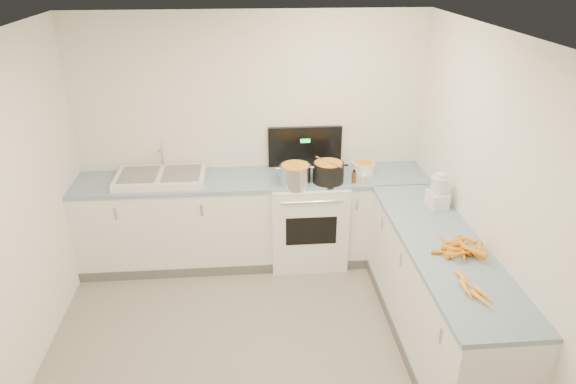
{
  "coord_description": "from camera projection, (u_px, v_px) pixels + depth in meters",
  "views": [
    {
      "loc": [
        -0.05,
        -2.99,
        2.99
      ],
      "look_at": [
        0.3,
        1.1,
        1.05
      ],
      "focal_mm": 32.0,
      "sensor_mm": 36.0,
      "label": 1
    }
  ],
  "objects": [
    {
      "name": "floor",
      "position": [
        262.0,
        376.0,
        3.97
      ],
      "size": [
        3.5,
        4.0,
        0.0
      ],
      "primitive_type": null,
      "color": "gray",
      "rests_on": "ground"
    },
    {
      "name": "ceiling",
      "position": [
        252.0,
        45.0,
        2.9
      ],
      "size": [
        3.5,
        4.0,
        0.0
      ],
      "primitive_type": null,
      "rotation": [
        3.14,
        0.0,
        0.0
      ],
      "color": "white",
      "rests_on": "ground"
    },
    {
      "name": "wall_back",
      "position": [
        251.0,
        138.0,
        5.24
      ],
      "size": [
        3.5,
        0.0,
        2.5
      ],
      "primitive_type": null,
      "rotation": [
        1.57,
        0.0,
        0.0
      ],
      "color": "white",
      "rests_on": "ground"
    },
    {
      "name": "wall_right",
      "position": [
        509.0,
        226.0,
        3.57
      ],
      "size": [
        0.0,
        4.0,
        2.5
      ],
      "primitive_type": null,
      "rotation": [
        1.57,
        0.0,
        -1.57
      ],
      "color": "white",
      "rests_on": "ground"
    },
    {
      "name": "counter_back",
      "position": [
        254.0,
        219.0,
        5.3
      ],
      "size": [
        3.5,
        0.62,
        0.94
      ],
      "color": "white",
      "rests_on": "ground"
    },
    {
      "name": "counter_right",
      "position": [
        438.0,
        293.0,
        4.15
      ],
      "size": [
        0.62,
        2.2,
        0.94
      ],
      "color": "white",
      "rests_on": "ground"
    },
    {
      "name": "stove",
      "position": [
        307.0,
        217.0,
        5.33
      ],
      "size": [
        0.76,
        0.65,
        1.36
      ],
      "color": "white",
      "rests_on": "ground"
    },
    {
      "name": "sink",
      "position": [
        161.0,
        177.0,
        5.02
      ],
      "size": [
        0.86,
        0.52,
        0.31
      ],
      "color": "white",
      "rests_on": "counter_back"
    },
    {
      "name": "steel_pot",
      "position": [
        295.0,
        175.0,
        4.92
      ],
      "size": [
        0.33,
        0.33,
        0.22
      ],
      "primitive_type": "cylinder",
      "rotation": [
        0.0,
        0.0,
        0.14
      ],
      "color": "silver",
      "rests_on": "stove"
    },
    {
      "name": "black_pot",
      "position": [
        328.0,
        173.0,
        4.97
      ],
      "size": [
        0.39,
        0.39,
        0.22
      ],
      "primitive_type": "cylinder",
      "rotation": [
        0.0,
        0.0,
        0.35
      ],
      "color": "black",
      "rests_on": "stove"
    },
    {
      "name": "wooden_spoon",
      "position": [
        329.0,
        162.0,
        4.92
      ],
      "size": [
        0.22,
        0.3,
        0.02
      ],
      "primitive_type": "cylinder",
      "rotation": [
        1.57,
        0.0,
        0.61
      ],
      "color": "#AD7A47",
      "rests_on": "black_pot"
    },
    {
      "name": "mixing_bowl",
      "position": [
        363.0,
        167.0,
        5.2
      ],
      "size": [
        0.23,
        0.23,
        0.11
      ],
      "primitive_type": "cylinder",
      "rotation": [
        0.0,
        0.0,
        0.02
      ],
      "color": "white",
      "rests_on": "counter_back"
    },
    {
      "name": "extract_bottle",
      "position": [
        354.0,
        177.0,
        4.96
      ],
      "size": [
        0.04,
        0.04,
        0.11
      ],
      "primitive_type": "cylinder",
      "color": "#593319",
      "rests_on": "counter_back"
    },
    {
      "name": "spice_jar",
      "position": [
        364.0,
        180.0,
        4.93
      ],
      "size": [
        0.05,
        0.05,
        0.09
      ],
      "primitive_type": "cylinder",
      "color": "#E5B266",
      "rests_on": "counter_back"
    },
    {
      "name": "food_processor",
      "position": [
        438.0,
        193.0,
        4.47
      ],
      "size": [
        0.17,
        0.2,
        0.31
      ],
      "color": "white",
      "rests_on": "counter_right"
    },
    {
      "name": "carrot_pile",
      "position": [
        462.0,
        249.0,
        3.81
      ],
      "size": [
        0.4,
        0.43,
        0.09
      ],
      "color": "orange",
      "rests_on": "counter_right"
    },
    {
      "name": "peeled_carrots",
      "position": [
        472.0,
        289.0,
        3.39
      ],
      "size": [
        0.18,
        0.43,
        0.04
      ],
      "color": "#FF9E26",
      "rests_on": "counter_right"
    },
    {
      "name": "peelings",
      "position": [
        135.0,
        175.0,
        4.97
      ],
      "size": [
        0.2,
        0.23,
        0.01
      ],
      "color": "tan",
      "rests_on": "sink"
    }
  ]
}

